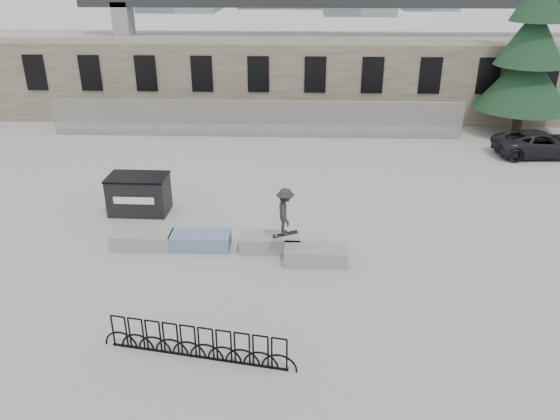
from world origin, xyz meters
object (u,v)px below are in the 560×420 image
object	(u,v)px
planter_center_right	(270,242)
planter_offset	(315,254)
bike_rack	(197,343)
skateboarder	(285,212)
planter_center_left	(200,240)
spruce_tree	(531,49)
suv	(541,144)
dumpster	(139,194)
planter_far_left	(142,239)

from	to	relation	value
planter_center_right	planter_offset	distance (m)	1.68
planter_center_right	bike_rack	world-z (taller)	bike_rack
skateboarder	planter_center_left	bearing A→B (deg)	68.28
planter_offset	skateboarder	size ratio (longest dim) A/B	1.22
planter_center_left	spruce_tree	xyz separation A→B (m)	(15.25, 13.83, 4.28)
planter_center_right	spruce_tree	xyz separation A→B (m)	(12.89, 13.87, 4.28)
suv	planter_offset	bearing A→B (deg)	130.86
bike_rack	dumpster	bearing A→B (deg)	113.94
planter_offset	suv	bearing A→B (deg)	43.96
dumpster	bike_rack	size ratio (longest dim) A/B	0.46
spruce_tree	suv	distance (m)	5.54
spruce_tree	suv	bearing A→B (deg)	-93.61
dumpster	skateboarder	xyz separation A→B (m)	(5.64, -3.44, 0.97)
bike_rack	planter_far_left	bearing A→B (deg)	117.35
planter_center_right	spruce_tree	size ratio (longest dim) A/B	0.17
suv	skateboarder	size ratio (longest dim) A/B	2.73
planter_center_right	skateboarder	world-z (taller)	skateboarder
planter_center_right	dumpster	size ratio (longest dim) A/B	0.89
planter_far_left	spruce_tree	bearing A→B (deg)	38.85
planter_center_left	planter_center_right	size ratio (longest dim) A/B	1.00
planter_center_right	suv	bearing A→B (deg)	38.29
planter_center_right	planter_far_left	bearing A→B (deg)	179.78
spruce_tree	suv	world-z (taller)	spruce_tree
planter_center_left	spruce_tree	bearing A→B (deg)	42.20
suv	skateboarder	bearing A→B (deg)	128.14
dumpster	bike_rack	world-z (taller)	dumpster
planter_far_left	bike_rack	size ratio (longest dim) A/B	0.41
planter_far_left	planter_center_right	xyz separation A→B (m)	(4.31, -0.02, 0.00)
planter_center_left	spruce_tree	distance (m)	21.02
spruce_tree	skateboarder	xyz separation A→B (m)	(-12.38, -14.53, -2.85)
planter_offset	bike_rack	distance (m)	5.55
dumpster	spruce_tree	xyz separation A→B (m)	(18.02, 11.09, 3.82)
planter_center_left	dumpster	world-z (taller)	dumpster
planter_far_left	skateboarder	bearing A→B (deg)	-8.02
planter_far_left	spruce_tree	distance (m)	22.49
dumpster	skateboarder	world-z (taller)	skateboarder
dumpster	suv	size ratio (longest dim) A/B	0.50
planter_center_right	dumpster	bearing A→B (deg)	151.56
spruce_tree	planter_center_right	bearing A→B (deg)	-132.91
planter_far_left	dumpster	size ratio (longest dim) A/B	0.89
planter_center_left	spruce_tree	size ratio (longest dim) A/B	0.17
planter_far_left	planter_offset	xyz separation A→B (m)	(5.79, -0.80, 0.00)
planter_center_right	skateboarder	bearing A→B (deg)	-52.44
dumpster	planter_center_left	bearing A→B (deg)	-43.58
planter_center_left	planter_far_left	bearing A→B (deg)	-179.17
planter_center_left	dumpster	distance (m)	3.92
bike_rack	suv	xyz separation A→B (m)	(14.11, 15.47, 0.18)
planter_center_left	planter_offset	xyz separation A→B (m)	(3.84, -0.83, 0.00)
planter_center_left	dumpster	size ratio (longest dim) A/B	0.89
planter_far_left	dumpster	xyz separation A→B (m)	(-0.82, 2.76, 0.46)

